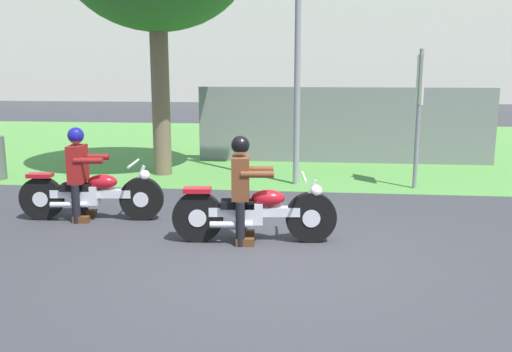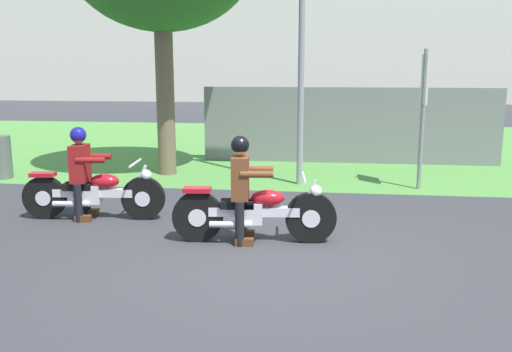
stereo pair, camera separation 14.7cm
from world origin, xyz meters
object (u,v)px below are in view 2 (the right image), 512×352
object	(u,v)px
motorcycle_follow	(94,193)
trash_can	(0,157)
rider_follow	(81,166)
sign_banner	(424,97)
motorcycle_lead	(255,212)
rider_lead	(242,181)

from	to	relation	value
motorcycle_follow	trash_can	distance (m)	4.20
motorcycle_follow	rider_follow	xyz separation A→B (m)	(-0.17, -0.01, 0.42)
rider_follow	sign_banner	size ratio (longest dim) A/B	0.54
motorcycle_lead	sign_banner	xyz separation A→B (m)	(2.68, 3.58, 1.32)
rider_lead	rider_follow	size ratio (longest dim) A/B	1.01
rider_lead	rider_follow	bearing A→B (deg)	157.02
sign_banner	rider_follow	bearing A→B (deg)	-152.80
rider_lead	sign_banner	world-z (taller)	sign_banner
rider_follow	rider_lead	bearing A→B (deg)	-22.98
motorcycle_lead	sign_banner	world-z (taller)	sign_banner
sign_banner	trash_can	bearing A→B (deg)	-179.77
rider_lead	sign_banner	size ratio (longest dim) A/B	0.54
sign_banner	motorcycle_lead	bearing A→B (deg)	-126.81
rider_follow	trash_can	distance (m)	4.10
motorcycle_lead	trash_can	size ratio (longest dim) A/B	2.44
motorcycle_lead	motorcycle_follow	world-z (taller)	motorcycle_lead
motorcycle_follow	sign_banner	size ratio (longest dim) A/B	0.83
motorcycle_lead	rider_lead	bearing A→B (deg)	179.21
rider_lead	motorcycle_follow	size ratio (longest dim) A/B	0.65
trash_can	sign_banner	distance (m)	8.52
rider_lead	motorcycle_lead	bearing A→B (deg)	-0.79
rider_lead	sign_banner	distance (m)	4.67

